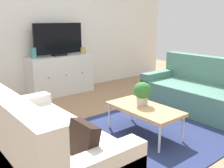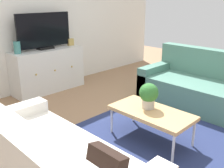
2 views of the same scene
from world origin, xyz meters
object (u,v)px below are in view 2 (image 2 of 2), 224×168
glass_vase (17,48)px  potted_plant (149,95)px  tv_console (48,70)px  mantel_clock (71,42)px  couch_right_side (204,89)px  coffee_table (151,113)px  flat_screen_tv (44,31)px

glass_vase → potted_plant: bearing=-78.6°
tv_console → mantel_clock: mantel_clock is taller
potted_plant → mantel_clock: 2.42m
couch_right_side → mantel_clock: size_ratio=14.38×
coffee_table → glass_vase: bearing=100.2°
coffee_table → potted_plant: bearing=64.0°
potted_plant → tv_console: (0.06, 2.33, -0.17)m
tv_console → coffee_table: bearing=-92.4°
tv_console → mantel_clock: bearing=0.0°
glass_vase → mantel_clock: bearing=0.0°
flat_screen_tv → coffee_table: bearing=-92.4°
glass_vase → tv_console: bearing=-0.0°
coffee_table → potted_plant: 0.22m
flat_screen_tv → glass_vase: bearing=-177.9°
coffee_table → tv_console: (0.10, 2.41, 0.03)m
potted_plant → glass_vase: (-0.47, 2.33, 0.32)m
potted_plant → tv_console: size_ratio=0.24×
mantel_clock → tv_console: bearing=-180.0°
mantel_clock → glass_vase: bearing=180.0°
potted_plant → glass_vase: glass_vase is taller
mantel_clock → couch_right_side: bearing=-71.1°
coffee_table → glass_vase: 2.51m
tv_console → flat_screen_tv: 0.70m
glass_vase → couch_right_side: bearing=-51.6°
mantel_clock → potted_plant: bearing=-104.4°
coffee_table → tv_console: 2.42m
couch_right_side → mantel_clock: 2.57m
glass_vase → mantel_clock: 1.07m
coffee_table → mantel_clock: bearing=75.2°
potted_plant → mantel_clock: (0.60, 2.33, 0.28)m
potted_plant → tv_console: tv_console is taller
couch_right_side → tv_console: bearing=119.6°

